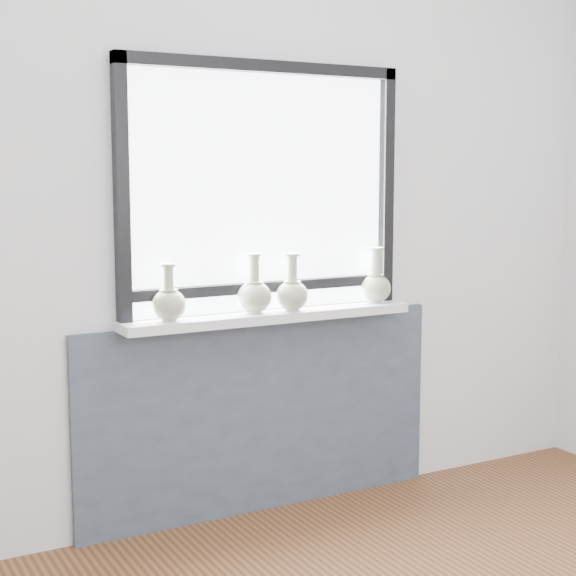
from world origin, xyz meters
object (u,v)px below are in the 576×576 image
vase_a (169,302)px  vase_d (376,284)px  vase_b (254,294)px  vase_c (292,292)px  windowsill (270,316)px

vase_a → vase_d: 1.01m
vase_a → vase_d: bearing=1.2°
vase_a → vase_b: bearing=2.3°
vase_c → vase_d: bearing=3.4°
windowsill → vase_b: vase_b is taller
vase_d → windowsill: bearing=-179.6°
vase_a → vase_d: vase_d is taller
vase_b → vase_d: 0.62m
windowsill → vase_a: size_ratio=5.73×
windowsill → vase_c: vase_c is taller
windowsill → vase_b: 0.13m
vase_d → vase_a: bearing=-178.8°
vase_b → vase_c: (0.17, -0.02, -0.00)m
windowsill → vase_c: size_ratio=5.35×
windowsill → vase_a: (-0.46, -0.02, 0.10)m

